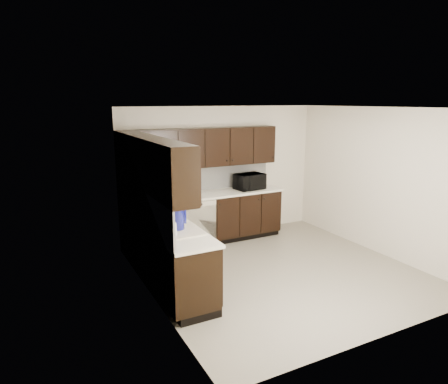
# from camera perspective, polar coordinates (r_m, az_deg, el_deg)

# --- Properties ---
(floor) EXTENTS (4.00, 4.00, 0.00)m
(floor) POSITION_cam_1_polar(r_m,az_deg,el_deg) (6.40, 7.87, -11.15)
(floor) COLOR gray
(floor) RESTS_ON ground
(ceiling) EXTENTS (4.00, 4.00, 0.00)m
(ceiling) POSITION_cam_1_polar(r_m,az_deg,el_deg) (5.85, 8.63, 11.82)
(ceiling) COLOR white
(ceiling) RESTS_ON wall_back
(wall_back) EXTENTS (4.00, 0.02, 2.50)m
(wall_back) POSITION_cam_1_polar(r_m,az_deg,el_deg) (7.69, -0.38, 2.83)
(wall_back) COLOR beige
(wall_back) RESTS_ON floor
(wall_left) EXTENTS (0.02, 4.00, 2.50)m
(wall_left) POSITION_cam_1_polar(r_m,az_deg,el_deg) (5.14, -10.33, -2.50)
(wall_left) COLOR beige
(wall_left) RESTS_ON floor
(wall_right) EXTENTS (0.02, 4.00, 2.50)m
(wall_right) POSITION_cam_1_polar(r_m,az_deg,el_deg) (7.32, 21.14, 1.44)
(wall_right) COLOR beige
(wall_right) RESTS_ON floor
(wall_front) EXTENTS (4.00, 0.02, 2.50)m
(wall_front) POSITION_cam_1_polar(r_m,az_deg,el_deg) (4.58, 22.82, -5.25)
(wall_front) COLOR beige
(wall_front) RESTS_ON floor
(lower_cabinets) EXTENTS (3.00, 2.80, 0.90)m
(lower_cabinets) POSITION_cam_1_polar(r_m,az_deg,el_deg) (6.71, -4.66, -6.13)
(lower_cabinets) COLOR black
(lower_cabinets) RESTS_ON floor
(countertop) EXTENTS (3.03, 2.83, 0.04)m
(countertop) POSITION_cam_1_polar(r_m,az_deg,el_deg) (6.55, -4.75, -1.95)
(countertop) COLOR white
(countertop) RESTS_ON lower_cabinets
(backsplash) EXTENTS (3.00, 2.80, 0.48)m
(backsplash) POSITION_cam_1_polar(r_m,az_deg,el_deg) (6.61, -7.17, 0.44)
(backsplash) COLOR silver
(backsplash) RESTS_ON countertop
(upper_cabinets) EXTENTS (3.00, 2.80, 0.70)m
(upper_cabinets) POSITION_cam_1_polar(r_m,az_deg,el_deg) (6.44, -5.99, 5.47)
(upper_cabinets) COLOR black
(upper_cabinets) RESTS_ON wall_back
(dishwasher) EXTENTS (0.58, 0.04, 0.78)m
(dishwasher) POSITION_cam_1_polar(r_m,az_deg,el_deg) (7.04, -3.31, -4.04)
(dishwasher) COLOR beige
(dishwasher) RESTS_ON lower_cabinets
(sink) EXTENTS (0.54, 0.82, 0.42)m
(sink) POSITION_cam_1_polar(r_m,az_deg,el_deg) (5.33, -6.83, -5.96)
(sink) COLOR beige
(sink) RESTS_ON countertop
(microwave) EXTENTS (0.58, 0.43, 0.30)m
(microwave) POSITION_cam_1_polar(r_m,az_deg,el_deg) (7.62, 3.66, 1.50)
(microwave) COLOR black
(microwave) RESTS_ON countertop
(soap_bottle_a) EXTENTS (0.11, 0.11, 0.21)m
(soap_bottle_a) POSITION_cam_1_polar(r_m,az_deg,el_deg) (5.53, -6.43, -3.49)
(soap_bottle_a) COLOR gray
(soap_bottle_a) RESTS_ON countertop
(soap_bottle_b) EXTENTS (0.13, 0.13, 0.25)m
(soap_bottle_b) POSITION_cam_1_polar(r_m,az_deg,el_deg) (5.01, -7.29, -5.01)
(soap_bottle_b) COLOR gray
(soap_bottle_b) RESTS_ON countertop
(toaster_oven) EXTENTS (0.47, 0.42, 0.24)m
(toaster_oven) POSITION_cam_1_polar(r_m,az_deg,el_deg) (6.81, -12.34, -0.42)
(toaster_oven) COLOR silver
(toaster_oven) RESTS_ON countertop
(storage_bin) EXTENTS (0.57, 0.48, 0.19)m
(storage_bin) POSITION_cam_1_polar(r_m,az_deg,el_deg) (6.20, -9.99, -1.87)
(storage_bin) COLOR silver
(storage_bin) RESTS_ON countertop
(blue_pitcher) EXTENTS (0.26, 0.26, 0.31)m
(blue_pitcher) POSITION_cam_1_polar(r_m,az_deg,el_deg) (5.25, -6.81, -3.85)
(blue_pitcher) COLOR #0F1389
(blue_pitcher) RESTS_ON countertop
(teal_tumbler) EXTENTS (0.11, 0.11, 0.19)m
(teal_tumbler) POSITION_cam_1_polar(r_m,az_deg,el_deg) (6.57, -9.94, -1.02)
(teal_tumbler) COLOR #0C8D7E
(teal_tumbler) RESTS_ON countertop
(paper_towel_roll) EXTENTS (0.20, 0.20, 0.34)m
(paper_towel_roll) POSITION_cam_1_polar(r_m,az_deg,el_deg) (6.53, -10.65, -0.46)
(paper_towel_roll) COLOR silver
(paper_towel_roll) RESTS_ON countertop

